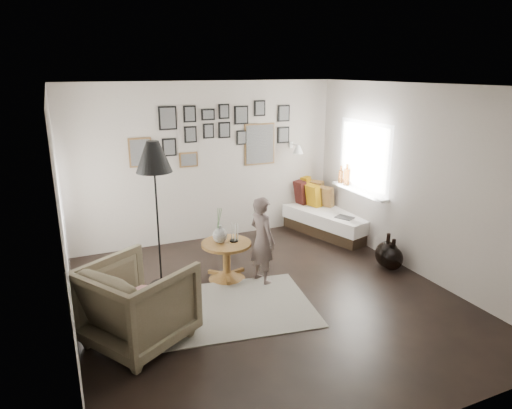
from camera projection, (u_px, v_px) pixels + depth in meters
name	position (u px, v px, depth m)	size (l,w,h in m)	color
ground	(268.00, 299.00, 5.71)	(4.80, 4.80, 0.00)	black
wall_back	(206.00, 163.00, 7.45)	(4.50, 4.50, 0.00)	#9F958B
wall_front	(414.00, 284.00, 3.24)	(4.50, 4.50, 0.00)	#9F958B
wall_left	(63.00, 225.00, 4.47)	(4.80, 4.80, 0.00)	#9F958B
wall_right	(418.00, 181.00, 6.22)	(4.80, 4.80, 0.00)	#9F958B
ceiling	(270.00, 85.00, 4.97)	(4.80, 4.80, 0.00)	white
door_left	(63.00, 215.00, 5.60)	(0.00, 2.14, 2.14)	white
window_right	(354.00, 186.00, 7.47)	(0.15, 1.32, 1.30)	white
gallery_wall	(223.00, 135.00, 7.42)	(2.74, 0.03, 1.08)	brown
wall_sconce	(298.00, 149.00, 7.77)	(0.18, 0.36, 0.16)	white
rug	(227.00, 308.00, 5.49)	(2.03, 1.42, 0.01)	beige
pedestal_table	(227.00, 262.00, 6.22)	(0.68, 0.68, 0.53)	brown
vase	(220.00, 233.00, 6.08)	(0.19, 0.19, 0.48)	black
candles	(234.00, 233.00, 6.14)	(0.12, 0.12, 0.25)	black
daybed	(324.00, 215.00, 8.11)	(1.29, 2.00, 0.91)	black
magazine_on_daybed	(345.00, 217.00, 7.50)	(0.21, 0.28, 0.01)	black
armchair	(138.00, 303.00, 4.71)	(0.95, 0.98, 0.89)	brown
armchair_cushion	(140.00, 298.00, 4.76)	(0.40, 0.40, 0.10)	silver
floor_lamp	(154.00, 162.00, 5.62)	(0.45, 0.45, 1.93)	black
magazine_basket	(150.00, 324.00, 4.80)	(0.35, 0.35, 0.38)	black
demijohn_large	(387.00, 254.00, 6.61)	(0.34, 0.34, 0.51)	black
demijohn_small	(392.00, 258.00, 6.51)	(0.30, 0.30, 0.47)	black
child	(262.00, 240.00, 6.04)	(0.43, 0.29, 1.19)	#544542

